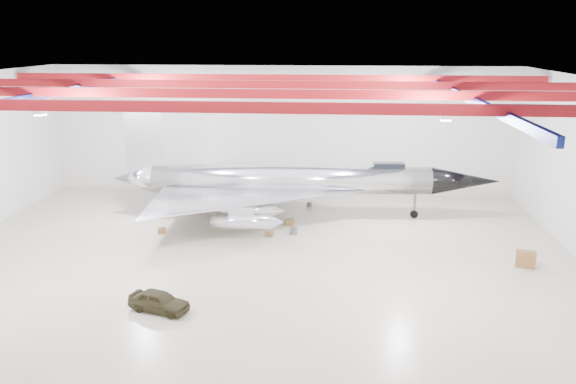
# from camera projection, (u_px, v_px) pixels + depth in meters

# --- Properties ---
(floor) EXTENTS (40.00, 40.00, 0.00)m
(floor) POSITION_uv_depth(u_px,v_px,m) (257.00, 254.00, 35.66)
(floor) COLOR #B7AF91
(floor) RESTS_ON ground
(wall_back) EXTENTS (40.00, 0.00, 40.00)m
(wall_back) POSITION_uv_depth(u_px,v_px,m) (281.00, 130.00, 48.58)
(wall_back) COLOR silver
(wall_back) RESTS_ON floor
(ceiling) EXTENTS (40.00, 40.00, 0.00)m
(ceiling) POSITION_uv_depth(u_px,v_px,m) (254.00, 78.00, 32.71)
(ceiling) COLOR #0A0F38
(ceiling) RESTS_ON wall_back
(ceiling_structure) EXTENTS (39.50, 29.50, 1.08)m
(ceiling_structure) POSITION_uv_depth(u_px,v_px,m) (254.00, 90.00, 32.89)
(ceiling_structure) COLOR maroon
(ceiling_structure) RESTS_ON ceiling
(jet_aircraft) EXTENTS (29.32, 17.60, 7.99)m
(jet_aircraft) POSITION_uv_depth(u_px,v_px,m) (290.00, 184.00, 42.40)
(jet_aircraft) COLOR silver
(jet_aircraft) RESTS_ON floor
(jeep) EXTENTS (3.40, 2.11, 1.08)m
(jeep) POSITION_uv_depth(u_px,v_px,m) (159.00, 301.00, 28.15)
(jeep) COLOR #312C18
(jeep) RESTS_ON floor
(desk) EXTENTS (1.21, 0.81, 1.02)m
(desk) POSITION_uv_depth(u_px,v_px,m) (526.00, 259.00, 33.52)
(desk) COLOR brown
(desk) RESTS_ON floor
(crate_ply) EXTENTS (0.67, 0.61, 0.38)m
(crate_ply) POSITION_uv_depth(u_px,v_px,m) (162.00, 231.00, 39.41)
(crate_ply) COLOR olive
(crate_ply) RESTS_ON floor
(engine_drum) EXTENTS (0.57, 0.57, 0.45)m
(engine_drum) POSITION_uv_depth(u_px,v_px,m) (294.00, 231.00, 39.21)
(engine_drum) COLOR #59595B
(engine_drum) RESTS_ON floor
(parts_bin) EXTENTS (0.73, 0.63, 0.44)m
(parts_bin) POSITION_uv_depth(u_px,v_px,m) (289.00, 222.00, 41.11)
(parts_bin) COLOR olive
(parts_bin) RESTS_ON floor
(crate_small) EXTENTS (0.38, 0.33, 0.23)m
(crate_small) POSITION_uv_depth(u_px,v_px,m) (152.00, 211.00, 44.02)
(crate_small) COLOR #59595B
(crate_small) RESTS_ON floor
(oil_barrel) EXTENTS (0.61, 0.53, 0.37)m
(oil_barrel) POSITION_uv_depth(u_px,v_px,m) (269.00, 234.00, 38.80)
(oil_barrel) COLOR olive
(oil_barrel) RESTS_ON floor
(spares_box) EXTENTS (0.48, 0.48, 0.36)m
(spares_box) POSITION_uv_depth(u_px,v_px,m) (309.00, 204.00, 45.63)
(spares_box) COLOR #59595B
(spares_box) RESTS_ON floor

